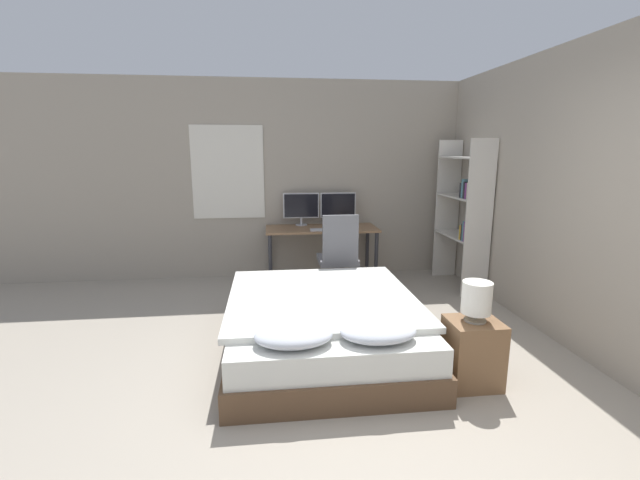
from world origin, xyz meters
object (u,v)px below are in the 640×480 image
object	(u,v)px
nightstand	(472,353)
monitor_left	(301,207)
bedside_lamp	(477,298)
desk	(322,234)
bed	(323,325)
monitor_right	(338,206)
office_chair	(338,264)
bookshelf	(466,208)
keyboard	(324,230)
computer_mouse	(343,229)

from	to	relation	value
nightstand	monitor_left	world-z (taller)	monitor_left
nightstand	monitor_left	bearing A→B (deg)	109.72
nightstand	bedside_lamp	size ratio (longest dim) A/B	1.69
desk	bed	bearing A→B (deg)	-96.60
monitor_right	office_chair	xyz separation A→B (m)	(-0.15, -0.94, -0.58)
bookshelf	bedside_lamp	bearing A→B (deg)	-112.93
office_chair	keyboard	bearing A→B (deg)	102.18
computer_mouse	bookshelf	distance (m)	1.57
bedside_lamp	keyboard	world-z (taller)	bedside_lamp
bed	desk	world-z (taller)	desk
bookshelf	bed	bearing A→B (deg)	-141.82
nightstand	keyboard	xyz separation A→B (m)	(-0.81, 2.57, 0.50)
monitor_left	keyboard	xyz separation A→B (m)	(0.26, -0.42, -0.25)
bed	bookshelf	distance (m)	2.69
bedside_lamp	monitor_left	xyz separation A→B (m)	(-1.07, 2.99, 0.31)
monitor_left	office_chair	size ratio (longest dim) A/B	0.47
bed	desk	xyz separation A→B (m)	(0.24, 2.09, 0.41)
bed	monitor_left	world-z (taller)	monitor_left
bed	desk	size ratio (longest dim) A/B	1.35
desk	nightstand	bearing A→B (deg)	-73.65
keyboard	computer_mouse	size ratio (longest dim) A/B	4.91
bookshelf	office_chair	bearing A→B (deg)	-172.46
monitor_left	bed	bearing A→B (deg)	-89.63
office_chair	nightstand	bearing A→B (deg)	-71.07
monitor_left	bookshelf	bearing A→B (deg)	-19.53
monitor_right	bed	bearing A→B (deg)	-102.21
bedside_lamp	bookshelf	bearing A→B (deg)	67.07
nightstand	desk	bearing A→B (deg)	106.35
bedside_lamp	monitor_right	xyz separation A→B (m)	(-0.56, 2.99, 0.31)
nightstand	keyboard	size ratio (longest dim) A/B	1.49
keyboard	bookshelf	bearing A→B (deg)	-9.51
monitor_right	computer_mouse	size ratio (longest dim) A/B	7.05
keyboard	office_chair	bearing A→B (deg)	-77.82
nightstand	monitor_right	size ratio (longest dim) A/B	1.04
nightstand	office_chair	size ratio (longest dim) A/B	0.49
bedside_lamp	monitor_right	size ratio (longest dim) A/B	0.62
bookshelf	nightstand	bearing A→B (deg)	-112.93
nightstand	bookshelf	world-z (taller)	bookshelf
desk	office_chair	distance (m)	0.77
desk	office_chair	world-z (taller)	office_chair
monitor_right	bookshelf	bearing A→B (deg)	-25.40
keyboard	desk	bearing A→B (deg)	90.00
desk	monitor_left	world-z (taller)	monitor_left
bed	bookshelf	world-z (taller)	bookshelf
nightstand	bedside_lamp	distance (m)	0.43
computer_mouse	bed	bearing A→B (deg)	-104.98
bedside_lamp	keyboard	bearing A→B (deg)	107.61
computer_mouse	bookshelf	size ratio (longest dim) A/B	0.04
bed	keyboard	size ratio (longest dim) A/B	5.88
monitor_right	bookshelf	distance (m)	1.68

